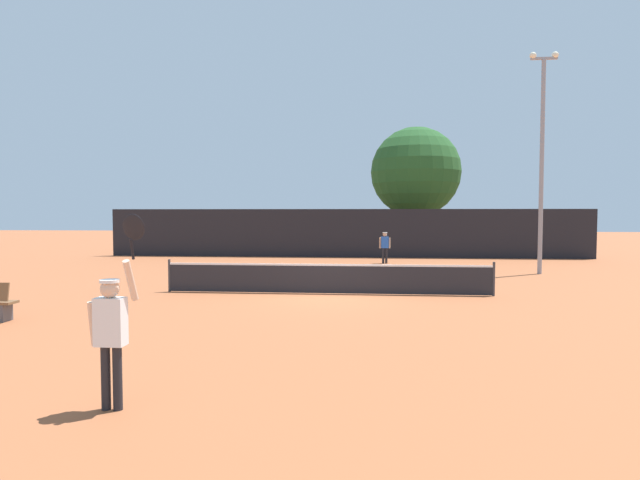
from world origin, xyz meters
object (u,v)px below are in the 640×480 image
at_px(player_serving, 112,323).
at_px(parked_car_mid, 435,239).
at_px(large_tree, 416,172).
at_px(player_receiving, 385,244).
at_px(parked_car_near, 370,238).
at_px(tennis_ball, 263,283).
at_px(light_pole, 542,150).

bearing_deg(player_serving, parked_car_mid, 75.10).
bearing_deg(large_tree, player_receiving, -105.59).
height_order(player_receiving, parked_car_near, parked_car_near).
height_order(tennis_ball, large_tree, large_tree).
xyz_separation_m(tennis_ball, large_tree, (7.00, 16.69, 5.30)).
relative_size(player_receiving, parked_car_near, 0.38).
distance_m(player_receiving, tennis_ball, 9.67).
xyz_separation_m(tennis_ball, light_pole, (11.11, 4.27, 5.21)).
bearing_deg(light_pole, tennis_ball, -159.00).
bearing_deg(large_tree, parked_car_near, 136.42).
bearing_deg(light_pole, parked_car_mid, 100.44).
distance_m(tennis_ball, parked_car_mid, 20.21).
bearing_deg(light_pole, large_tree, 108.32).
relative_size(player_receiving, parked_car_mid, 0.37).
relative_size(light_pole, large_tree, 1.12).
distance_m(player_receiving, light_pole, 8.75).
bearing_deg(player_receiving, light_pole, 147.21).
xyz_separation_m(player_receiving, tennis_ball, (-4.69, -8.40, -0.95)).
height_order(tennis_ball, parked_car_near, parked_car_near).
relative_size(player_serving, player_receiving, 1.60).
bearing_deg(player_receiving, tennis_ball, 60.84).
height_order(player_receiving, tennis_ball, player_receiving).
bearing_deg(tennis_ball, large_tree, 67.24).
height_order(player_serving, tennis_ball, player_serving).
bearing_deg(player_serving, light_pole, 56.93).
relative_size(parked_car_near, parked_car_mid, 0.99).
bearing_deg(parked_car_near, tennis_ball, -99.95).
relative_size(large_tree, parked_car_mid, 1.94).
height_order(tennis_ball, light_pole, light_pole).
height_order(large_tree, parked_car_mid, large_tree).
height_order(light_pole, parked_car_mid, light_pole).
bearing_deg(tennis_ball, light_pole, 21.00).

